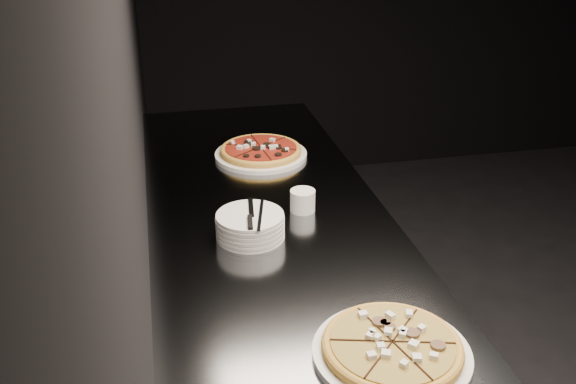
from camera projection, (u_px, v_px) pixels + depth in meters
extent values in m
cube|color=black|center=(130.00, 84.00, 1.59)|extent=(0.02, 5.00, 2.80)
cube|color=slate|center=(279.00, 364.00, 2.07)|extent=(0.70, 2.40, 0.90)
cube|color=slate|center=(278.00, 240.00, 1.87)|extent=(0.74, 2.44, 0.02)
cylinder|color=silver|center=(391.00, 353.00, 1.39)|extent=(0.35, 0.35, 0.02)
cylinder|color=gold|center=(392.00, 348.00, 1.38)|extent=(0.37, 0.37, 0.01)
torus|color=gold|center=(392.00, 346.00, 1.38)|extent=(0.37, 0.37, 0.02)
cylinder|color=gold|center=(392.00, 344.00, 1.38)|extent=(0.33, 0.33, 0.01)
cylinder|color=silver|center=(261.00, 155.00, 2.41)|extent=(0.35, 0.35, 0.02)
cylinder|color=gold|center=(261.00, 151.00, 2.41)|extent=(0.40, 0.40, 0.01)
torus|color=gold|center=(261.00, 150.00, 2.40)|extent=(0.40, 0.40, 0.02)
cylinder|color=maroon|center=(261.00, 148.00, 2.40)|extent=(0.35, 0.35, 0.01)
cylinder|color=silver|center=(250.00, 235.00, 1.86)|extent=(0.20, 0.20, 0.01)
cylinder|color=silver|center=(250.00, 230.00, 1.86)|extent=(0.20, 0.20, 0.01)
cylinder|color=silver|center=(250.00, 226.00, 1.85)|extent=(0.20, 0.20, 0.01)
cylinder|color=silver|center=(250.00, 221.00, 1.84)|extent=(0.20, 0.20, 0.01)
cylinder|color=silver|center=(250.00, 217.00, 1.84)|extent=(0.20, 0.20, 0.01)
cube|color=silver|center=(251.00, 207.00, 1.87)|extent=(0.03, 0.13, 0.00)
cube|color=black|center=(250.00, 222.00, 1.78)|extent=(0.02, 0.08, 0.01)
cube|color=silver|center=(261.00, 214.00, 1.83)|extent=(0.09, 0.18, 0.00)
cylinder|color=silver|center=(303.00, 201.00, 2.00)|extent=(0.08, 0.08, 0.07)
cylinder|color=black|center=(303.00, 193.00, 1.99)|extent=(0.06, 0.06, 0.01)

